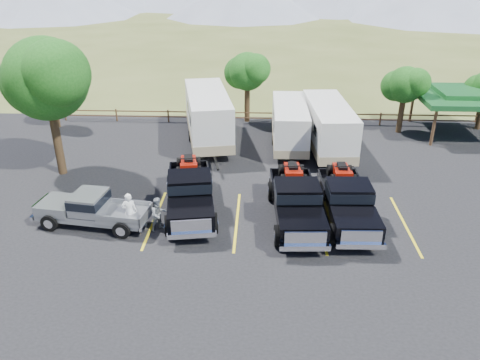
{
  "coord_description": "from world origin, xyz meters",
  "views": [
    {
      "loc": [
        -0.95,
        -15.4,
        11.61
      ],
      "look_at": [
        -1.91,
        5.28,
        1.6
      ],
      "focal_mm": 35.0,
      "sensor_mm": 36.0,
      "label": 1
    }
  ],
  "objects_px": {
    "tree_big_nw": "(45,79)",
    "trailer_right": "(328,127)",
    "rig_right": "(347,199)",
    "person_a": "(129,211)",
    "rig_left": "(190,190)",
    "pickup_silver": "(93,209)",
    "pavilion": "(462,96)",
    "person_b": "(159,214)",
    "trailer_center": "(290,125)",
    "trailer_left": "(208,117)",
    "rig_center": "(296,199)"
  },
  "relations": [
    {
      "from": "pickup_silver",
      "to": "person_a",
      "type": "bearing_deg",
      "value": 89.06
    },
    {
      "from": "rig_center",
      "to": "pavilion",
      "type": "bearing_deg",
      "value": 43.01
    },
    {
      "from": "person_b",
      "to": "pickup_silver",
      "type": "bearing_deg",
      "value": 136.83
    },
    {
      "from": "tree_big_nw",
      "to": "trailer_center",
      "type": "bearing_deg",
      "value": 19.61
    },
    {
      "from": "rig_left",
      "to": "trailer_center",
      "type": "height_order",
      "value": "trailer_center"
    },
    {
      "from": "rig_right",
      "to": "trailer_left",
      "type": "distance_m",
      "value": 12.61
    },
    {
      "from": "person_a",
      "to": "rig_left",
      "type": "bearing_deg",
      "value": -153.94
    },
    {
      "from": "rig_center",
      "to": "trailer_left",
      "type": "bearing_deg",
      "value": 114.44
    },
    {
      "from": "rig_right",
      "to": "trailer_center",
      "type": "xyz_separation_m",
      "value": [
        -2.29,
        9.33,
        0.45
      ]
    },
    {
      "from": "rig_left",
      "to": "trailer_center",
      "type": "relative_size",
      "value": 0.85
    },
    {
      "from": "tree_big_nw",
      "to": "trailer_center",
      "type": "relative_size",
      "value": 0.95
    },
    {
      "from": "person_b",
      "to": "rig_left",
      "type": "bearing_deg",
      "value": 21.28
    },
    {
      "from": "pavilion",
      "to": "trailer_center",
      "type": "relative_size",
      "value": 0.75
    },
    {
      "from": "tree_big_nw",
      "to": "rig_right",
      "type": "xyz_separation_m",
      "value": [
        15.79,
        -4.53,
        -4.5
      ]
    },
    {
      "from": "rig_left",
      "to": "person_b",
      "type": "distance_m",
      "value": 2.31
    },
    {
      "from": "trailer_left",
      "to": "person_a",
      "type": "height_order",
      "value": "trailer_left"
    },
    {
      "from": "rig_right",
      "to": "pickup_silver",
      "type": "relative_size",
      "value": 1.17
    },
    {
      "from": "person_a",
      "to": "rig_right",
      "type": "bearing_deg",
      "value": 176.15
    },
    {
      "from": "tree_big_nw",
      "to": "rig_left",
      "type": "relative_size",
      "value": 1.12
    },
    {
      "from": "trailer_center",
      "to": "person_b",
      "type": "relative_size",
      "value": 4.99
    },
    {
      "from": "person_a",
      "to": "tree_big_nw",
      "type": "bearing_deg",
      "value": -58.7
    },
    {
      "from": "rig_center",
      "to": "person_a",
      "type": "relative_size",
      "value": 3.68
    },
    {
      "from": "pavilion",
      "to": "trailer_right",
      "type": "bearing_deg",
      "value": -157.86
    },
    {
      "from": "trailer_right",
      "to": "pickup_silver",
      "type": "distance_m",
      "value": 15.53
    },
    {
      "from": "trailer_left",
      "to": "rig_left",
      "type": "bearing_deg",
      "value": -100.83
    },
    {
      "from": "trailer_center",
      "to": "person_b",
      "type": "xyz_separation_m",
      "value": [
        -6.49,
        -10.8,
        -0.68
      ]
    },
    {
      "from": "tree_big_nw",
      "to": "rig_left",
      "type": "height_order",
      "value": "tree_big_nw"
    },
    {
      "from": "person_b",
      "to": "trailer_left",
      "type": "bearing_deg",
      "value": 46.55
    },
    {
      "from": "tree_big_nw",
      "to": "person_b",
      "type": "height_order",
      "value": "tree_big_nw"
    },
    {
      "from": "pavilion",
      "to": "person_b",
      "type": "bearing_deg",
      "value": -143.03
    },
    {
      "from": "tree_big_nw",
      "to": "pickup_silver",
      "type": "height_order",
      "value": "tree_big_nw"
    },
    {
      "from": "tree_big_nw",
      "to": "trailer_right",
      "type": "relative_size",
      "value": 0.87
    },
    {
      "from": "pavilion",
      "to": "pickup_silver",
      "type": "distance_m",
      "value": 25.73
    },
    {
      "from": "trailer_left",
      "to": "trailer_center",
      "type": "bearing_deg",
      "value": -17.77
    },
    {
      "from": "rig_right",
      "to": "trailer_center",
      "type": "bearing_deg",
      "value": 102.3
    },
    {
      "from": "trailer_center",
      "to": "person_a",
      "type": "distance_m",
      "value": 13.35
    },
    {
      "from": "tree_big_nw",
      "to": "trailer_left",
      "type": "distance_m",
      "value": 10.41
    },
    {
      "from": "tree_big_nw",
      "to": "trailer_right",
      "type": "xyz_separation_m",
      "value": [
        15.9,
        4.05,
        -3.91
      ]
    },
    {
      "from": "trailer_left",
      "to": "person_b",
      "type": "xyz_separation_m",
      "value": [
        -1.06,
        -11.4,
        -0.97
      ]
    },
    {
      "from": "rig_left",
      "to": "trailer_right",
      "type": "height_order",
      "value": "trailer_right"
    },
    {
      "from": "rig_left",
      "to": "rig_right",
      "type": "height_order",
      "value": "rig_left"
    },
    {
      "from": "rig_center",
      "to": "trailer_center",
      "type": "height_order",
      "value": "trailer_center"
    },
    {
      "from": "trailer_left",
      "to": "trailer_right",
      "type": "height_order",
      "value": "trailer_left"
    },
    {
      "from": "trailer_center",
      "to": "trailer_right",
      "type": "relative_size",
      "value": 0.91
    },
    {
      "from": "tree_big_nw",
      "to": "trailer_right",
      "type": "height_order",
      "value": "tree_big_nw"
    },
    {
      "from": "rig_left",
      "to": "rig_center",
      "type": "bearing_deg",
      "value": -16.96
    },
    {
      "from": "trailer_left",
      "to": "trailer_center",
      "type": "distance_m",
      "value": 5.47
    },
    {
      "from": "trailer_right",
      "to": "person_b",
      "type": "xyz_separation_m",
      "value": [
        -8.9,
        -10.04,
        -0.82
      ]
    },
    {
      "from": "rig_right",
      "to": "pickup_silver",
      "type": "distance_m",
      "value": 12.0
    },
    {
      "from": "rig_right",
      "to": "tree_big_nw",
      "type": "bearing_deg",
      "value": 162.5
    }
  ]
}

